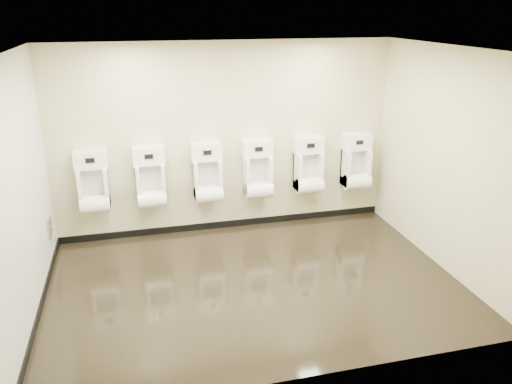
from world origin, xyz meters
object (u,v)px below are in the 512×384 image
urinal_0 (93,186)px  urinal_5 (356,165)px  urinal_3 (258,173)px  urinal_1 (151,181)px  access_panel (50,228)px  urinal_2 (208,177)px  urinal_4 (309,169)px

urinal_0 → urinal_5: bearing=0.0°
urinal_3 → urinal_1: bearing=180.0°
access_panel → urinal_0: 0.80m
urinal_3 → urinal_5: bearing=0.0°
urinal_2 → urinal_3: bearing=0.0°
access_panel → urinal_2: (2.17, 0.40, 0.39)m
urinal_0 → urinal_2: same height
access_panel → urinal_5: bearing=5.0°
urinal_4 → urinal_3: bearing=180.0°
urinal_2 → urinal_1: bearing=180.0°
urinal_2 → urinal_3: 0.76m
urinal_1 → urinal_5: same height
urinal_0 → urinal_1: same height
urinal_0 → urinal_2: size_ratio=1.00×
access_panel → urinal_3: (2.93, 0.40, 0.39)m
access_panel → urinal_5: size_ratio=0.29×
access_panel → urinal_2: size_ratio=0.29×
urinal_1 → urinal_3: bearing=0.0°
urinal_2 → urinal_5: same height
access_panel → urinal_0: size_ratio=0.29×
access_panel → urinal_3: size_ratio=0.29×
urinal_2 → urinal_5: size_ratio=1.00×
access_panel → urinal_1: size_ratio=0.29×
urinal_0 → urinal_2: (1.60, 0.00, 0.00)m
urinal_0 → urinal_2: bearing=0.0°
urinal_5 → urinal_2: bearing=180.0°
urinal_0 → urinal_5: same height
access_panel → urinal_3: bearing=7.7°
urinal_4 → urinal_0: bearing=180.0°
access_panel → urinal_4: bearing=6.1°
urinal_5 → access_panel: bearing=-175.0°
urinal_5 → urinal_1: bearing=180.0°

